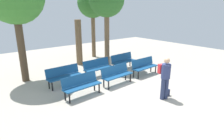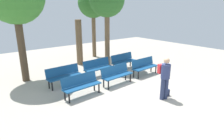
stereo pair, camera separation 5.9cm
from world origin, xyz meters
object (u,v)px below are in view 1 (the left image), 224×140
at_px(tree_1, 93,3).
at_px(bench_r1_c2, 123,60).
at_px(handbag, 165,92).
at_px(visitor_with_backpack, 165,76).
at_px(bench_r1_c1, 98,67).
at_px(tree_3, 107,0).
at_px(bench_r0_c1, 116,74).
at_px(tree_0, 79,43).
at_px(bench_r0_c0, 81,84).
at_px(bench_r0_c2, 144,66).
at_px(bench_r1_c0, 64,75).

bearing_deg(tree_1, bench_r1_c2, -96.48).
bearing_deg(handbag, visitor_with_backpack, -159.50).
bearing_deg(bench_r1_c1, tree_3, 34.42).
bearing_deg(tree_1, bench_r0_c1, -113.84).
bearing_deg(tree_0, bench_r0_c1, -95.94).
xyz_separation_m(bench_r0_c0, handbag, (2.62, -2.11, -0.37)).
distance_m(bench_r1_c2, visitor_with_backpack, 4.19).
relative_size(bench_r0_c2, tree_1, 0.34).
distance_m(bench_r0_c0, bench_r1_c1, 2.47).
xyz_separation_m(bench_r1_c0, bench_r1_c1, (1.93, 0.08, 0.00)).
bearing_deg(tree_1, visitor_with_backpack, -104.00).
xyz_separation_m(bench_r0_c1, handbag, (0.71, -2.21, -0.37)).
distance_m(bench_r0_c0, tree_0, 4.81).
xyz_separation_m(bench_r1_c2, tree_3, (-0.43, 0.94, 3.27)).
xyz_separation_m(bench_r0_c0, bench_r1_c1, (1.91, 1.57, 0.00)).
xyz_separation_m(bench_r1_c0, tree_1, (4.21, 3.77, 3.18)).
xyz_separation_m(bench_r1_c1, tree_3, (1.44, 1.07, 3.27)).
relative_size(bench_r0_c1, tree_1, 0.34).
height_order(bench_r0_c0, tree_3, tree_3).
distance_m(bench_r1_c0, bench_r1_c1, 1.93).
relative_size(tree_0, handbag, 7.92).
relative_size(bench_r1_c2, handbag, 4.70).
xyz_separation_m(bench_r1_c1, handbag, (0.71, -3.68, -0.37)).
bearing_deg(bench_r1_c2, bench_r0_c1, -142.87).
bearing_deg(tree_3, handbag, -98.82).
distance_m(visitor_with_backpack, handbag, 0.86).
bearing_deg(bench_r0_c2, visitor_with_backpack, -124.75).
xyz_separation_m(bench_r0_c2, visitor_with_backpack, (-1.56, -2.39, 0.43)).
bearing_deg(tree_3, bench_r0_c1, -119.62).
bearing_deg(tree_1, bench_r1_c1, -121.71).
bearing_deg(bench_r1_c2, tree_1, 80.28).
bearing_deg(tree_3, tree_1, 72.29).
height_order(bench_r0_c1, bench_r1_c0, same).
bearing_deg(bench_r0_c2, bench_r1_c2, 92.08).
bearing_deg(visitor_with_backpack, bench_r1_c2, -92.24).
bearing_deg(handbag, bench_r1_c0, 126.27).
distance_m(bench_r0_c2, bench_r1_c2, 1.52).
xyz_separation_m(bench_r0_c0, bench_r0_c2, (3.89, 0.17, 0.00)).
relative_size(bench_r1_c2, tree_3, 0.34).
bearing_deg(handbag, tree_3, 81.18).
height_order(bench_r0_c2, tree_0, tree_0).
relative_size(bench_r1_c0, tree_1, 0.34).
distance_m(bench_r1_c2, tree_0, 2.96).
bearing_deg(tree_0, tree_1, 31.43).
relative_size(bench_r0_c1, bench_r1_c2, 1.00).
bearing_deg(bench_r1_c1, bench_r1_c0, -179.52).
relative_size(bench_r1_c0, handbag, 4.67).
height_order(bench_r1_c0, handbag, bench_r1_c0).
relative_size(bench_r0_c1, tree_3, 0.34).
relative_size(bench_r0_c1, bench_r1_c1, 1.01).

